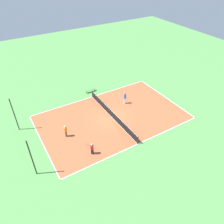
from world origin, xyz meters
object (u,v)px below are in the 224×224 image
fence_post_back_left (32,158)px  fence_post_back_right (14,115)px  tennis_net (112,114)px  tennis_ball_near_net (55,118)px  tennis_ball_right_alley (166,102)px  player_coach_red (92,148)px  player_near_blue (125,97)px  bench (90,90)px  player_center_orange (66,130)px

fence_post_back_left → fence_post_back_right: size_ratio=1.00×
tennis_net → tennis_ball_near_net: bearing=60.6°
tennis_net → tennis_ball_right_alley: bearing=-97.6°
player_coach_red → tennis_ball_right_alley: bearing=-115.8°
fence_post_back_right → tennis_net: bearing=-109.2°
tennis_net → player_coach_red: 6.96m
tennis_net → player_near_blue: (1.85, -3.31, 0.50)m
player_coach_red → fence_post_back_right: 10.55m
bench → fence_post_back_left: (-11.36, 11.80, 1.94)m
bench → player_near_blue: size_ratio=0.95×
bench → player_coach_red: 13.19m
player_coach_red → player_center_orange: size_ratio=0.94×
fence_post_back_left → player_coach_red: bearing=-94.9°
tennis_net → player_center_orange: 6.74m
player_coach_red → tennis_net: bearing=-88.7°
player_center_orange → fence_post_back_left: size_ratio=0.35×
tennis_ball_right_alley → fence_post_back_left: bearing=97.9°
tennis_net → bench: size_ratio=6.81×
player_coach_red → tennis_ball_near_net: bearing=-29.5°
player_near_blue → tennis_ball_right_alley: player_near_blue is taller
player_center_orange → tennis_ball_near_net: bearing=7.2°
bench → fence_post_back_left: bearing=43.9°
tennis_ball_near_net → tennis_net: bearing=-119.4°
tennis_ball_right_alley → fence_post_back_left: fence_post_back_left is taller
player_coach_red → player_center_orange: (4.17, 1.43, 0.06)m
player_near_blue → tennis_ball_near_net: bearing=-82.3°
player_coach_red → fence_post_back_left: (0.53, 6.10, 1.43)m
tennis_ball_near_net → player_center_orange: bearing=179.5°
tennis_net → player_coach_red: bearing=130.4°
player_coach_red → player_near_blue: 10.70m
player_near_blue → fence_post_back_left: 15.87m
player_coach_red → player_near_blue: size_ratio=0.85×
fence_post_back_left → fence_post_back_right: bearing=0.0°
bench → tennis_ball_near_net: (-3.61, 7.09, -0.33)m
bench → player_center_orange: size_ratio=1.05×
player_near_blue → tennis_ball_right_alley: size_ratio=26.86×
tennis_ball_right_alley → player_near_blue: bearing=60.9°
bench → tennis_ball_near_net: bench is taller
tennis_ball_near_net → fence_post_back_right: fence_post_back_right is taller
tennis_ball_near_net → fence_post_back_left: (-7.75, 4.70, 2.28)m
player_coach_red → player_center_orange: 4.41m
tennis_ball_right_alley → fence_post_back_right: bearing=75.7°
tennis_ball_right_alley → fence_post_back_left: 20.47m
tennis_net → bench: (7.38, -0.40, -0.20)m
tennis_ball_right_alley → tennis_ball_near_net: same height
fence_post_back_right → player_center_orange: bearing=-132.7°
player_center_orange → player_near_blue: size_ratio=0.90×
player_center_orange → tennis_ball_right_alley: bearing=-85.5°
tennis_ball_near_net → fence_post_back_left: fence_post_back_left is taller
fence_post_back_left → tennis_net: bearing=-70.8°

